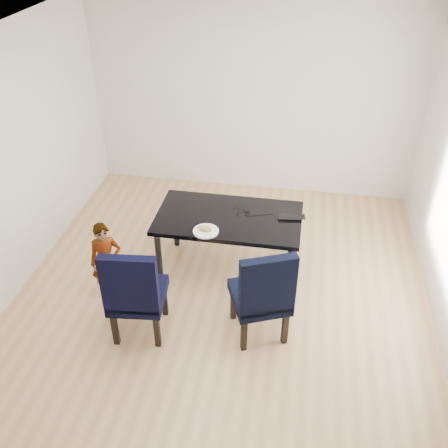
% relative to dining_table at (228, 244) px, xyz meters
% --- Properties ---
extents(floor, '(4.50, 5.00, 0.01)m').
position_rel_dining_table_xyz_m(floor, '(0.00, -0.50, -0.38)').
color(floor, tan).
rests_on(floor, ground).
extents(ceiling, '(4.50, 5.00, 0.01)m').
position_rel_dining_table_xyz_m(ceiling, '(0.00, -0.50, 2.33)').
color(ceiling, white).
rests_on(ceiling, wall_back).
extents(wall_back, '(4.50, 0.01, 2.70)m').
position_rel_dining_table_xyz_m(wall_back, '(0.00, 2.00, 0.98)').
color(wall_back, silver).
rests_on(wall_back, ground).
extents(wall_front, '(4.50, 0.01, 2.70)m').
position_rel_dining_table_xyz_m(wall_front, '(0.00, -3.00, 0.98)').
color(wall_front, white).
rests_on(wall_front, ground).
extents(wall_left, '(0.01, 5.00, 2.70)m').
position_rel_dining_table_xyz_m(wall_left, '(-2.25, -0.50, 0.98)').
color(wall_left, silver).
rests_on(wall_left, ground).
extents(dining_table, '(1.60, 0.90, 0.75)m').
position_rel_dining_table_xyz_m(dining_table, '(0.00, 0.00, 0.00)').
color(dining_table, black).
rests_on(dining_table, floor).
extents(chair_left, '(0.58, 0.60, 1.09)m').
position_rel_dining_table_xyz_m(chair_left, '(-0.72, -1.09, 0.17)').
color(chair_left, black).
rests_on(chair_left, floor).
extents(chair_right, '(0.69, 0.71, 1.09)m').
position_rel_dining_table_xyz_m(chair_right, '(0.46, -0.90, 0.17)').
color(chair_right, black).
rests_on(chair_right, floor).
extents(child, '(0.40, 0.34, 0.93)m').
position_rel_dining_table_xyz_m(child, '(-1.21, -0.65, 0.09)').
color(child, orange).
rests_on(child, floor).
extents(plate, '(0.31, 0.31, 0.02)m').
position_rel_dining_table_xyz_m(plate, '(-0.19, -0.33, 0.38)').
color(plate, white).
rests_on(plate, dining_table).
extents(sandwich, '(0.18, 0.12, 0.06)m').
position_rel_dining_table_xyz_m(sandwich, '(-0.20, -0.33, 0.42)').
color(sandwich, '#AD963E').
rests_on(sandwich, plate).
extents(laptop, '(0.32, 0.23, 0.02)m').
position_rel_dining_table_xyz_m(laptop, '(0.68, 0.12, 0.39)').
color(laptop, black).
rests_on(laptop, dining_table).
extents(cable_tangle, '(0.20, 0.20, 0.01)m').
position_rel_dining_table_xyz_m(cable_tangle, '(0.16, 0.06, 0.38)').
color(cable_tangle, black).
rests_on(cable_tangle, dining_table).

